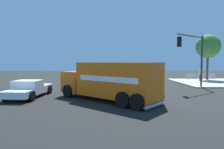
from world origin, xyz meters
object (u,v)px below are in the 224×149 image
Objects in this scene: delivery_truck at (110,81)px; pickup_white at (29,88)px; pedestrian_near_corner at (200,75)px; shade_tree_near at (208,46)px; traffic_light_secondary at (194,52)px.

pickup_white is (6.48, -1.42, -0.74)m from delivery_truck.
shade_tree_near is at bearing -132.96° from pedestrian_near_corner.
pickup_white is 22.72m from pedestrian_near_corner.
pickup_white is 26.16m from shade_tree_near.
pedestrian_near_corner is at bearing 47.04° from shade_tree_near.
traffic_light_secondary is at bearing 56.52° from shade_tree_near.
traffic_light_secondary is 1.05× the size of pickup_white.
pickup_white is at bearing 31.14° from pedestrian_near_corner.
delivery_truck is 21.96m from shade_tree_near.
pedestrian_near_corner is at bearing -134.56° from delivery_truck.
pedestrian_near_corner is at bearing -119.84° from traffic_light_secondary.
delivery_truck is at bearing 34.33° from traffic_light_secondary.
traffic_light_secondary reaches higher than pickup_white.
pedestrian_near_corner is 5.23m from shade_tree_near.
pedestrian_near_corner is (-12.97, -13.17, -0.42)m from delivery_truck.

